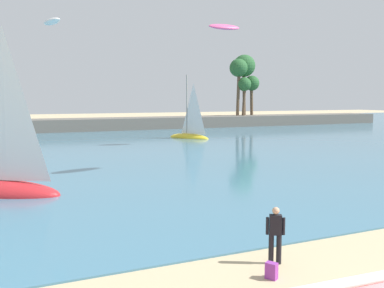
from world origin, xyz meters
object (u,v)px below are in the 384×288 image
backpack_by_trailer (272,271)px  kite_aloft_drifting_left (52,22)px  sailboat_toward_headland (190,132)px  kite_aloft_high_over_bay (224,27)px  person_at_waterline (275,233)px

backpack_by_trailer → kite_aloft_drifting_left: bearing=95.1°
sailboat_toward_headland → kite_aloft_drifting_left: bearing=-151.8°
sailboat_toward_headland → kite_aloft_high_over_bay: 13.83m
person_at_waterline → sailboat_toward_headland: 37.93m
sailboat_toward_headland → kite_aloft_high_over_bay: size_ratio=2.46×
person_at_waterline → kite_aloft_drifting_left: 29.09m
backpack_by_trailer → kite_aloft_high_over_bay: kite_aloft_high_over_bay is taller
person_at_waterline → kite_aloft_high_over_bay: 31.87m
kite_aloft_high_over_bay → kite_aloft_drifting_left: kite_aloft_high_over_bay is taller
kite_aloft_drifting_left → kite_aloft_high_over_bay: bearing=80.3°
sailboat_toward_headland → person_at_waterline: bearing=-109.8°
person_at_waterline → backpack_by_trailer: bearing=-129.3°
person_at_waterline → backpack_by_trailer: person_at_waterline is taller
kite_aloft_drifting_left → person_at_waterline: bearing=-3.2°
backpack_by_trailer → sailboat_toward_headland: sailboat_toward_headland is taller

